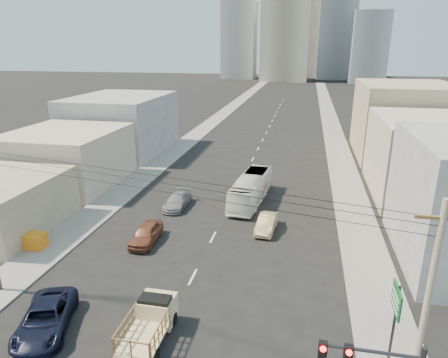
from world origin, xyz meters
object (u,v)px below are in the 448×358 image
(flatbed_pickup, at_px, (150,320))
(sedan_brown, at_px, (146,234))
(crate_stack, at_px, (33,240))
(sedan_tan, at_px, (267,223))
(utility_pole, at_px, (424,321))
(green_sign, at_px, (395,311))
(navy_pickup, at_px, (45,318))
(sedan_grey, at_px, (177,201))
(city_bus, at_px, (251,188))

(flatbed_pickup, height_order, sedan_brown, flatbed_pickup)
(sedan_brown, relative_size, crate_stack, 2.42)
(sedan_brown, bearing_deg, flatbed_pickup, -68.53)
(flatbed_pickup, height_order, sedan_tan, flatbed_pickup)
(sedan_tan, xyz_separation_m, utility_pole, (7.37, -17.11, 4.53))
(crate_stack, bearing_deg, green_sign, -18.02)
(green_sign, bearing_deg, sedan_tan, 115.71)
(navy_pickup, bearing_deg, sedan_grey, 66.53)
(sedan_grey, xyz_separation_m, green_sign, (15.95, -18.01, 3.08))
(navy_pickup, height_order, green_sign, green_sign)
(city_bus, bearing_deg, sedan_grey, -150.47)
(sedan_tan, relative_size, sedan_grey, 0.87)
(sedan_brown, xyz_separation_m, crate_stack, (-8.04, -2.76, -0.05))
(sedan_tan, bearing_deg, city_bus, 113.86)
(sedan_tan, bearing_deg, green_sign, -59.61)
(sedan_brown, relative_size, sedan_grey, 0.95)
(sedan_tan, relative_size, crate_stack, 2.21)
(flatbed_pickup, distance_m, navy_pickup, 5.83)
(city_bus, relative_size, sedan_tan, 2.48)
(flatbed_pickup, xyz_separation_m, utility_pole, (12.07, -2.89, 4.09))
(sedan_brown, xyz_separation_m, sedan_grey, (0.18, 7.39, -0.08))
(flatbed_pickup, distance_m, utility_pole, 13.07)
(green_sign, bearing_deg, utility_pole, -82.33)
(flatbed_pickup, distance_m, sedan_tan, 14.98)
(sedan_grey, bearing_deg, sedan_tan, -20.18)
(sedan_grey, distance_m, green_sign, 24.25)
(navy_pickup, height_order, sedan_tan, navy_pickup)
(flatbed_pickup, height_order, sedan_grey, flatbed_pickup)
(flatbed_pickup, height_order, green_sign, green_sign)
(crate_stack, bearing_deg, navy_pickup, -50.51)
(city_bus, height_order, crate_stack, city_bus)
(utility_pole, bearing_deg, sedan_tan, 113.31)
(flatbed_pickup, relative_size, sedan_tan, 1.11)
(flatbed_pickup, bearing_deg, sedan_tan, 71.72)
(sedan_tan, xyz_separation_m, sedan_grey, (-8.92, 3.40, 0.01))
(navy_pickup, xyz_separation_m, sedan_brown, (1.40, 10.81, -0.00))
(sedan_tan, bearing_deg, crate_stack, -153.81)
(navy_pickup, bearing_deg, city_bus, 50.11)
(navy_pickup, height_order, sedan_grey, navy_pickup)
(flatbed_pickup, height_order, navy_pickup, flatbed_pickup)
(utility_pole, xyz_separation_m, crate_stack, (-24.50, 10.36, -4.50))
(flatbed_pickup, distance_m, green_sign, 12.04)
(flatbed_pickup, distance_m, crate_stack, 14.51)
(flatbed_pickup, xyz_separation_m, navy_pickup, (-5.79, -0.58, -0.35))
(navy_pickup, xyz_separation_m, sedan_tan, (10.49, 14.81, -0.09))
(sedan_brown, distance_m, crate_stack, 8.50)
(navy_pickup, distance_m, crate_stack, 10.44)
(green_sign, distance_m, utility_pole, 2.91)
(sedan_brown, height_order, sedan_tan, sedan_brown)
(flatbed_pickup, relative_size, utility_pole, 0.44)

